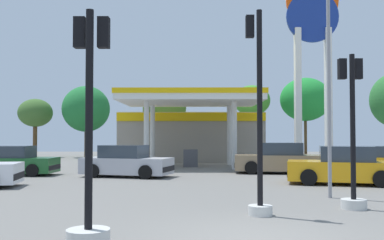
% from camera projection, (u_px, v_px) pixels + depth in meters
% --- Properties ---
extents(ground_plane, '(90.00, 90.00, 0.00)m').
position_uv_depth(ground_plane, '(255.00, 237.00, 8.79)').
color(ground_plane, slate).
rests_on(ground_plane, ground).
extents(gas_station, '(10.71, 12.68, 4.67)m').
position_uv_depth(gas_station, '(191.00, 132.00, 33.55)').
color(gas_station, gray).
rests_on(gas_station, ground).
extents(station_pole_sign, '(3.49, 0.56, 12.74)m').
position_uv_depth(station_pole_sign, '(313.00, 46.00, 29.61)').
color(station_pole_sign, white).
rests_on(station_pole_sign, ground).
extents(car_0, '(4.58, 2.84, 1.53)m').
position_uv_depth(car_0, '(126.00, 162.00, 21.41)').
color(car_0, black).
rests_on(car_0, ground).
extents(car_1, '(4.67, 2.78, 1.56)m').
position_uv_depth(car_1, '(343.00, 167.00, 18.17)').
color(car_1, black).
rests_on(car_1, ground).
extents(car_2, '(4.18, 2.02, 1.47)m').
position_uv_depth(car_2, '(14.00, 162.00, 22.23)').
color(car_2, black).
rests_on(car_2, ground).
extents(car_3, '(4.30, 2.63, 1.44)m').
position_uv_depth(car_3, '(382.00, 161.00, 23.23)').
color(car_3, black).
rests_on(car_3, ground).
extents(car_5, '(4.70, 2.49, 1.61)m').
position_uv_depth(car_5, '(278.00, 159.00, 23.43)').
color(car_5, black).
rests_on(car_5, ground).
extents(traffic_signal_0, '(0.63, 0.66, 5.20)m').
position_uv_depth(traffic_signal_0, '(258.00, 137.00, 11.21)').
color(traffic_signal_0, silver).
rests_on(traffic_signal_0, ground).
extents(traffic_signal_1, '(0.78, 0.78, 4.30)m').
position_uv_depth(traffic_signal_1, '(89.00, 170.00, 8.01)').
color(traffic_signal_1, silver).
rests_on(traffic_signal_1, ground).
extents(traffic_signal_2, '(0.69, 0.70, 4.25)m').
position_uv_depth(traffic_signal_2, '(352.00, 147.00, 12.20)').
color(traffic_signal_2, silver).
rests_on(traffic_signal_2, ground).
extents(tree_0, '(3.09, 3.09, 5.31)m').
position_uv_depth(tree_0, '(35.00, 113.00, 40.47)').
color(tree_0, brown).
rests_on(tree_0, ground).
extents(tree_1, '(4.29, 4.29, 6.46)m').
position_uv_depth(tree_1, '(86.00, 109.00, 40.28)').
color(tree_1, brown).
rests_on(tree_1, ground).
extents(tree_2, '(3.88, 3.88, 5.99)m').
position_uv_depth(tree_2, '(164.00, 108.00, 39.56)').
color(tree_2, brown).
rests_on(tree_2, ground).
extents(tree_3, '(3.22, 3.22, 6.41)m').
position_uv_depth(tree_3, '(252.00, 101.00, 39.17)').
color(tree_3, brown).
rests_on(tree_3, ground).
extents(tree_4, '(4.47, 4.47, 7.14)m').
position_uv_depth(tree_4, '(305.00, 100.00, 39.71)').
color(tree_4, brown).
rests_on(tree_4, ground).
extents(corner_streetlamp, '(0.24, 1.48, 6.71)m').
position_uv_depth(corner_streetlamp, '(331.00, 71.00, 14.16)').
color(corner_streetlamp, gray).
rests_on(corner_streetlamp, ground).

